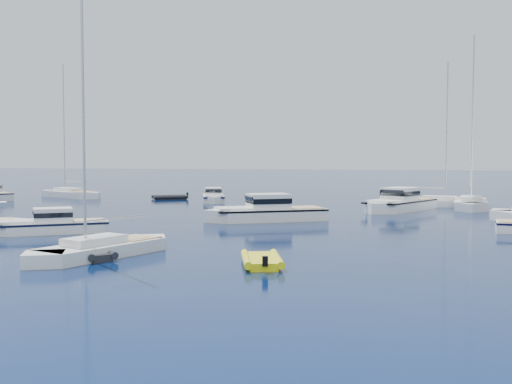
# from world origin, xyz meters

# --- Properties ---
(ground) EXTENTS (400.00, 400.00, 0.00)m
(ground) POSITION_xyz_m (0.00, 0.00, 0.00)
(ground) COLOR #081F52
(ground) RESTS_ON ground
(motor_cruiser_left) EXTENTS (8.14, 6.43, 2.12)m
(motor_cruiser_left) POSITION_xyz_m (-11.53, 14.85, 0.00)
(motor_cruiser_left) COLOR white
(motor_cruiser_left) RESTS_ON ground
(motor_cruiser_centre) EXTENTS (10.59, 7.62, 2.71)m
(motor_cruiser_centre) POSITION_xyz_m (0.83, 25.45, 0.00)
(motor_cruiser_centre) COLOR white
(motor_cruiser_centre) RESTS_ON ground
(motor_cruiser_distant) EXTENTS (7.74, 10.73, 2.74)m
(motor_cruiser_distant) POSITION_xyz_m (11.10, 36.84, 0.00)
(motor_cruiser_distant) COLOR white
(motor_cruiser_distant) RESTS_ON ground
(motor_cruiser_horizon) EXTENTS (4.47, 7.89, 1.98)m
(motor_cruiser_horizon) POSITION_xyz_m (-8.85, 44.33, 0.00)
(motor_cruiser_horizon) COLOR white
(motor_cruiser_horizon) RESTS_ON ground
(sailboat_fore) EXTENTS (6.02, 10.16, 14.56)m
(sailboat_fore) POSITION_xyz_m (-3.99, 6.74, 0.00)
(sailboat_fore) COLOR silver
(sailboat_fore) RESTS_ON ground
(sailboat_centre) EXTENTS (10.44, 5.01, 14.85)m
(sailboat_centre) POSITION_xyz_m (14.70, 42.74, 0.00)
(sailboat_centre) COLOR silver
(sailboat_centre) RESTS_ON ground
(sailboat_sails_r) EXTENTS (4.13, 11.89, 17.13)m
(sailboat_sails_r) POSITION_xyz_m (17.96, 41.64, 0.00)
(sailboat_sails_r) COLOR white
(sailboat_sails_r) RESTS_ON ground
(sailboat_far_l) EXTENTS (11.51, 7.98, 16.83)m
(sailboat_far_l) POSITION_xyz_m (-27.75, 47.33, 0.00)
(sailboat_far_l) COLOR white
(sailboat_far_l) RESTS_ON ground
(tender_yellow) EXTENTS (3.19, 4.47, 0.95)m
(tender_yellow) POSITION_xyz_m (4.53, 5.94, 0.00)
(tender_yellow) COLOR yellow
(tender_yellow) RESTS_ON ground
(tender_grey_near) EXTENTS (3.56, 3.46, 0.95)m
(tender_grey_near) POSITION_xyz_m (-4.06, 5.91, 0.00)
(tender_grey_near) COLOR black
(tender_grey_near) RESTS_ON ground
(tender_grey_far) EXTENTS (4.75, 4.16, 0.95)m
(tender_grey_far) POSITION_xyz_m (-14.89, 46.94, 0.00)
(tender_grey_far) COLOR black
(tender_grey_far) RESTS_ON ground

